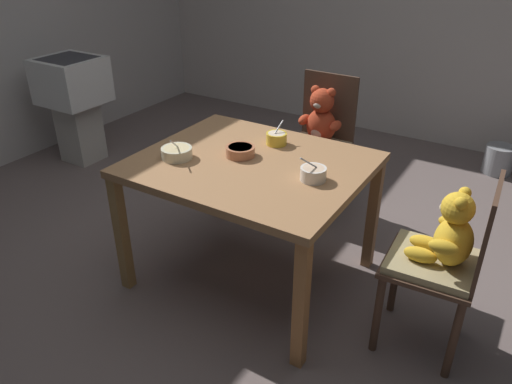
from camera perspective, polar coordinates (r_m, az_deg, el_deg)
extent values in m
cube|color=#6C5D5A|center=(2.88, -0.53, -9.74)|extent=(5.20, 5.20, 0.04)
cube|color=#9E7047|center=(2.50, -0.60, 3.14)|extent=(1.13, 0.95, 0.04)
cube|color=olive|center=(2.69, -15.20, -4.71)|extent=(0.06, 0.06, 0.67)
cube|color=#A3693B|center=(2.16, 5.19, -12.94)|extent=(0.06, 0.06, 0.67)
cube|color=#9F6E43|center=(3.25, -4.30, 2.36)|extent=(0.06, 0.06, 0.67)
cube|color=#9B6B43|center=(2.83, 13.29, -2.63)|extent=(0.06, 0.06, 0.67)
cube|color=#4B3325|center=(2.33, 19.43, -8.07)|extent=(0.41, 0.39, 0.02)
cube|color=#4B3325|center=(2.20, 25.06, -4.43)|extent=(0.04, 0.34, 0.43)
cylinder|color=#4B3325|center=(2.60, 15.76, -9.32)|extent=(0.04, 0.04, 0.43)
cylinder|color=#4B3325|center=(2.36, 13.81, -13.48)|extent=(0.04, 0.04, 0.43)
cylinder|color=#4B3325|center=(2.58, 22.91, -11.10)|extent=(0.04, 0.04, 0.43)
cylinder|color=#4B3325|center=(2.34, 21.79, -15.52)|extent=(0.04, 0.04, 0.43)
cube|color=tan|center=(2.31, 19.54, -7.50)|extent=(0.38, 0.36, 0.04)
ellipsoid|color=gold|center=(2.24, 21.74, -5.31)|extent=(0.17, 0.20, 0.22)
ellipsoid|color=beige|center=(2.25, 20.41, -5.23)|extent=(0.06, 0.11, 0.13)
sphere|color=gold|center=(2.16, 22.23, -1.75)|extent=(0.14, 0.14, 0.14)
ellipsoid|color=beige|center=(2.17, 20.97, -1.69)|extent=(0.05, 0.06, 0.04)
sphere|color=gold|center=(2.18, 22.92, -0.10)|extent=(0.05, 0.05, 0.05)
sphere|color=gold|center=(2.10, 22.55, -1.19)|extent=(0.05, 0.05, 0.05)
ellipsoid|color=gold|center=(2.32, 21.72, -3.31)|extent=(0.12, 0.07, 0.06)
ellipsoid|color=gold|center=(2.14, 20.80, -5.98)|extent=(0.12, 0.07, 0.06)
ellipsoid|color=gold|center=(2.33, 18.92, -5.56)|extent=(0.14, 0.07, 0.07)
ellipsoid|color=gold|center=(2.25, 18.38, -6.88)|extent=(0.14, 0.07, 0.07)
cube|color=#493528|center=(3.31, 6.84, 4.67)|extent=(0.42, 0.38, 0.02)
cube|color=#493528|center=(3.37, 8.43, 9.51)|extent=(0.38, 0.02, 0.47)
cylinder|color=#493528|center=(3.35, 2.72, 0.92)|extent=(0.04, 0.04, 0.43)
cylinder|color=#493528|center=(3.21, 8.19, -0.64)|extent=(0.04, 0.04, 0.43)
cylinder|color=#493528|center=(3.60, 5.21, 2.88)|extent=(0.04, 0.04, 0.43)
cylinder|color=#493528|center=(3.47, 10.38, 1.50)|extent=(0.04, 0.04, 0.43)
cube|color=tan|center=(3.30, 6.86, 5.12)|extent=(0.38, 0.35, 0.04)
ellipsoid|color=#B93D22|center=(3.30, 7.50, 7.58)|extent=(0.20, 0.17, 0.23)
ellipsoid|color=beige|center=(3.26, 7.07, 7.12)|extent=(0.11, 0.06, 0.14)
sphere|color=#B93D22|center=(3.24, 7.62, 10.38)|extent=(0.16, 0.16, 0.16)
ellipsoid|color=beige|center=(3.19, 7.16, 9.92)|extent=(0.06, 0.06, 0.05)
sphere|color=#B93D22|center=(3.25, 6.87, 11.59)|extent=(0.06, 0.06, 0.06)
sphere|color=#B93D22|center=(3.21, 8.66, 11.24)|extent=(0.06, 0.06, 0.06)
ellipsoid|color=#B93D22|center=(3.32, 5.60, 8.30)|extent=(0.06, 0.13, 0.06)
ellipsoid|color=#B93D22|center=(3.23, 9.13, 7.51)|extent=(0.06, 0.13, 0.06)
ellipsoid|color=#B93D22|center=(3.25, 5.64, 5.87)|extent=(0.07, 0.15, 0.07)
ellipsoid|color=#B93D22|center=(3.21, 7.37, 5.45)|extent=(0.07, 0.15, 0.07)
cylinder|color=yellow|center=(2.69, 2.37, 6.16)|extent=(0.11, 0.11, 0.06)
cylinder|color=yellow|center=(2.70, 2.36, 5.63)|extent=(0.06, 0.06, 0.01)
cylinder|color=beige|center=(2.68, 2.39, 6.69)|extent=(0.09, 0.09, 0.01)
cylinder|color=#BCBCC1|center=(2.68, 2.71, 7.49)|extent=(0.01, 0.08, 0.06)
ellipsoid|color=#BCBCC1|center=(2.67, 2.28, 6.55)|extent=(0.02, 0.03, 0.01)
cylinder|color=#BF734F|center=(2.55, -1.82, 4.72)|extent=(0.15, 0.15, 0.05)
cylinder|color=#BF734F|center=(2.56, -1.81, 4.29)|extent=(0.08, 0.08, 0.01)
cylinder|color=#D4B287|center=(2.54, -1.83, 5.15)|extent=(0.12, 0.12, 0.01)
cylinder|color=beige|center=(2.55, -9.10, 4.47)|extent=(0.16, 0.16, 0.06)
cylinder|color=beige|center=(2.56, -9.06, 4.00)|extent=(0.09, 0.09, 0.01)
cylinder|color=#CFBC89|center=(2.54, -9.14, 4.96)|extent=(0.13, 0.13, 0.01)
cylinder|color=#BCBCC1|center=(2.50, -9.43, 5.52)|extent=(0.05, 0.10, 0.08)
ellipsoid|color=#BCBCC1|center=(2.56, -9.06, 4.98)|extent=(0.03, 0.04, 0.01)
cylinder|color=white|center=(2.31, 6.61, 2.09)|extent=(0.12, 0.12, 0.06)
cylinder|color=white|center=(2.32, 6.57, 1.51)|extent=(0.07, 0.07, 0.01)
cylinder|color=#CFB193|center=(2.30, 6.64, 2.69)|extent=(0.10, 0.10, 0.01)
cylinder|color=#BCBCC1|center=(2.28, 6.05, 3.37)|extent=(0.06, 0.07, 0.06)
ellipsoid|color=#BCBCC1|center=(2.31, 6.85, 2.61)|extent=(0.04, 0.04, 0.01)
cube|color=#B7B2A8|center=(4.38, -19.58, 6.63)|extent=(0.28, 0.27, 0.50)
cube|color=white|center=(4.25, -20.52, 11.94)|extent=(0.46, 0.44, 0.35)
cube|color=#38383D|center=(4.22, -20.83, 13.69)|extent=(0.37, 0.35, 0.08)
cylinder|color=#93969B|center=(4.39, 26.14, 3.38)|extent=(0.22, 0.22, 0.23)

